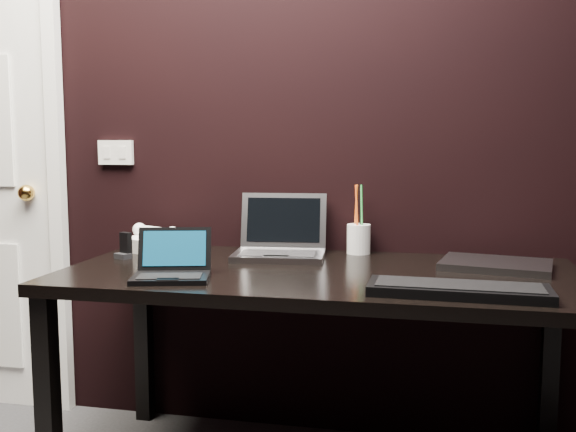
% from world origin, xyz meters
% --- Properties ---
extents(wall_back, '(4.00, 0.00, 4.00)m').
position_xyz_m(wall_back, '(0.00, 1.80, 1.30)').
color(wall_back, black).
rests_on(wall_back, ground).
extents(wall_switch, '(0.15, 0.02, 0.10)m').
position_xyz_m(wall_switch, '(-0.62, 1.79, 1.12)').
color(wall_switch, silver).
rests_on(wall_switch, wall_back).
extents(desk, '(1.70, 0.80, 0.74)m').
position_xyz_m(desk, '(0.30, 1.40, 0.66)').
color(desk, black).
rests_on(desk, ground).
extents(netbook, '(0.28, 0.26, 0.15)m').
position_xyz_m(netbook, '(-0.13, 1.18, 0.77)').
color(netbook, black).
rests_on(netbook, desk).
extents(silver_laptop, '(0.36, 0.33, 0.23)m').
position_xyz_m(silver_laptop, '(0.12, 1.62, 0.78)').
color(silver_laptop, gray).
rests_on(silver_laptop, desk).
extents(ext_keyboard, '(0.50, 0.18, 0.03)m').
position_xyz_m(ext_keyboard, '(0.73, 1.14, 0.76)').
color(ext_keyboard, black).
rests_on(ext_keyboard, desk).
extents(closed_laptop, '(0.40, 0.32, 0.02)m').
position_xyz_m(closed_laptop, '(0.88, 1.56, 0.75)').
color(closed_laptop, gray).
rests_on(closed_laptop, desk).
extents(desk_phone, '(0.25, 0.24, 0.12)m').
position_xyz_m(desk_phone, '(-0.37, 1.62, 0.78)').
color(desk_phone, white).
rests_on(desk_phone, desk).
extents(mobile_phone, '(0.07, 0.06, 0.09)m').
position_xyz_m(mobile_phone, '(-0.43, 1.47, 0.78)').
color(mobile_phone, black).
rests_on(mobile_phone, desk).
extents(pen_cup, '(0.10, 0.10, 0.26)m').
position_xyz_m(pen_cup, '(0.39, 1.75, 0.80)').
color(pen_cup, silver).
rests_on(pen_cup, desk).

